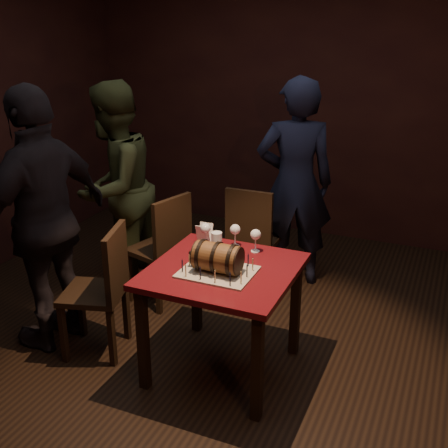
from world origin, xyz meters
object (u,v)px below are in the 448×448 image
(barrel_cake, at_px, (217,258))
(chair_left_front, at_px, (104,285))
(chair_left_rear, at_px, (164,244))
(person_left_rear, at_px, (114,189))
(wine_glass_mid, at_px, (235,230))
(pint_of_ale, at_px, (217,243))
(wine_glass_left, at_px, (205,229))
(person_back, at_px, (295,184))
(chair_back, at_px, (253,234))
(pub_table, at_px, (223,284))
(person_left_front, at_px, (45,221))
(wine_glass_right, at_px, (256,236))

(barrel_cake, xyz_separation_m, chair_left_front, (-0.83, -0.05, -0.33))
(chair_left_rear, bearing_deg, person_left_rear, 165.63)
(wine_glass_mid, relative_size, pint_of_ale, 1.07)
(wine_glass_mid, bearing_deg, chair_left_front, -148.12)
(wine_glass_left, relative_size, person_back, 0.09)
(chair_left_front, bearing_deg, chair_back, 64.54)
(chair_back, bearing_deg, chair_left_front, -115.46)
(wine_glass_left, bearing_deg, person_back, 76.55)
(pub_table, distance_m, wine_glass_mid, 0.43)
(chair_back, relative_size, person_left_front, 0.50)
(barrel_cake, xyz_separation_m, wine_glass_mid, (-0.06, 0.43, 0.01))
(pub_table, xyz_separation_m, wine_glass_mid, (-0.06, 0.35, 0.23))
(barrel_cake, height_order, person_back, person_back)
(person_left_rear, bearing_deg, chair_back, 106.42)
(person_left_rear, bearing_deg, chair_left_front, 27.31)
(person_left_rear, relative_size, person_left_front, 0.95)
(person_back, height_order, person_left_front, person_left_front)
(wine_glass_mid, relative_size, person_left_front, 0.09)
(wine_glass_mid, height_order, chair_left_rear, chair_left_rear)
(pub_table, distance_m, person_left_front, 1.31)
(person_back, bearing_deg, pint_of_ale, 60.55)
(pint_of_ale, relative_size, person_left_rear, 0.09)
(wine_glass_right, relative_size, person_left_front, 0.09)
(person_left_front, bearing_deg, chair_left_rear, 156.13)
(person_left_front, bearing_deg, person_left_rear, -169.26)
(pub_table, height_order, person_back, person_back)
(wine_glass_mid, distance_m, chair_back, 0.88)
(pub_table, height_order, chair_left_front, chair_left_front)
(wine_glass_right, bearing_deg, chair_back, 111.64)
(pub_table, relative_size, person_back, 0.50)
(wine_glass_right, height_order, chair_back, chair_back)
(chair_left_rear, height_order, chair_left_front, same)
(wine_glass_left, relative_size, chair_left_front, 0.17)
(barrel_cake, relative_size, person_back, 0.19)
(wine_glass_left, bearing_deg, chair_left_rear, 145.93)
(pint_of_ale, distance_m, chair_left_rear, 0.87)
(barrel_cake, distance_m, person_left_rear, 1.59)
(wine_glass_left, distance_m, person_left_front, 1.10)
(wine_glass_left, relative_size, pint_of_ale, 1.07)
(wine_glass_left, relative_size, person_left_front, 0.09)
(barrel_cake, height_order, wine_glass_right, barrel_cake)
(wine_glass_right, height_order, pint_of_ale, wine_glass_right)
(pint_of_ale, bearing_deg, chair_left_front, -155.48)
(wine_glass_mid, xyz_separation_m, person_back, (0.09, 1.12, 0.03))
(person_back, xyz_separation_m, person_left_rear, (-1.36, -0.67, -0.02))
(chair_back, bearing_deg, pub_table, -78.71)
(wine_glass_left, height_order, wine_glass_mid, same)
(pub_table, distance_m, chair_back, 1.17)
(wine_glass_mid, bearing_deg, chair_back, 101.82)
(pint_of_ale, xyz_separation_m, chair_left_rear, (-0.67, 0.46, -0.30))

